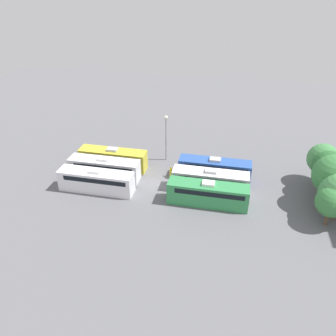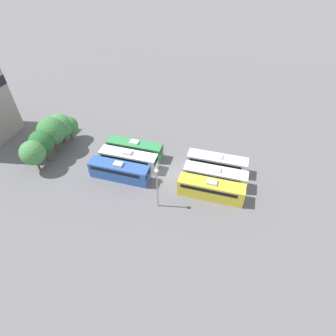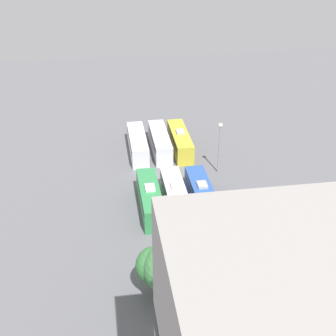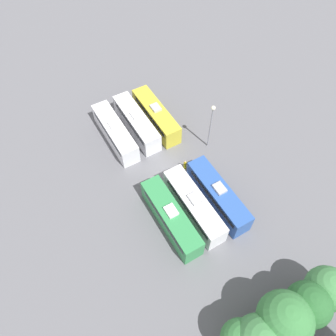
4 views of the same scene
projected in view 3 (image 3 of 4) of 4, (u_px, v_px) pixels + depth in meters
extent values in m
plane|color=slate|center=(167.00, 177.00, 66.39)|extent=(121.93, 121.93, 0.00)
cube|color=gold|center=(180.00, 142.00, 72.84)|extent=(2.49, 10.49, 3.03)
cube|color=black|center=(180.00, 137.00, 72.20)|extent=(2.53, 8.91, 0.67)
cube|color=black|center=(175.00, 123.00, 76.92)|extent=(2.19, 0.08, 1.06)
cube|color=#B2B2B7|center=(180.00, 132.00, 72.00)|extent=(1.20, 1.60, 0.35)
cube|color=silver|center=(160.00, 142.00, 72.59)|extent=(2.49, 10.49, 3.03)
cube|color=black|center=(160.00, 138.00, 71.96)|extent=(2.53, 8.91, 0.67)
cube|color=black|center=(156.00, 124.00, 76.68)|extent=(2.19, 0.08, 1.06)
cube|color=white|center=(160.00, 133.00, 71.76)|extent=(1.20, 1.60, 0.35)
cube|color=silver|center=(138.00, 144.00, 71.99)|extent=(2.49, 10.49, 3.03)
cube|color=black|center=(138.00, 140.00, 71.35)|extent=(2.53, 8.91, 0.67)
cube|color=black|center=(135.00, 126.00, 76.07)|extent=(2.19, 0.08, 1.06)
cube|color=white|center=(137.00, 134.00, 71.15)|extent=(1.20, 1.60, 0.35)
cube|color=#2D56A8|center=(202.00, 196.00, 59.30)|extent=(2.49, 10.49, 3.03)
cube|color=black|center=(202.00, 192.00, 58.66)|extent=(2.53, 8.91, 0.67)
cube|color=black|center=(194.00, 170.00, 63.39)|extent=(2.19, 0.08, 1.06)
cube|color=#B2B2B7|center=(202.00, 185.00, 58.46)|extent=(1.20, 1.60, 0.35)
cube|color=white|center=(175.00, 197.00, 59.12)|extent=(2.49, 10.49, 3.03)
cube|color=black|center=(176.00, 192.00, 58.48)|extent=(2.53, 8.91, 0.67)
cube|color=black|center=(169.00, 171.00, 63.21)|extent=(2.19, 0.08, 1.06)
cube|color=#B2B2B7|center=(175.00, 186.00, 58.29)|extent=(1.20, 1.60, 0.35)
cube|color=#338C4C|center=(150.00, 199.00, 58.70)|extent=(2.49, 10.49, 3.03)
cube|color=black|center=(150.00, 195.00, 58.06)|extent=(2.53, 8.91, 0.67)
cube|color=black|center=(145.00, 173.00, 62.78)|extent=(2.19, 0.08, 1.06)
cube|color=white|center=(150.00, 188.00, 57.86)|extent=(1.20, 1.60, 0.35)
cylinder|color=gold|center=(186.00, 176.00, 65.08)|extent=(0.36, 0.36, 1.49)
sphere|color=tan|center=(186.00, 171.00, 64.65)|extent=(0.24, 0.24, 0.24)
cylinder|color=gray|center=(219.00, 150.00, 65.89)|extent=(0.20, 0.20, 7.21)
sphere|color=#EAE5C6|center=(221.00, 125.00, 64.03)|extent=(0.60, 0.60, 0.60)
cylinder|color=brown|center=(253.00, 277.00, 46.94)|extent=(0.38, 0.38, 2.41)
sphere|color=#428447|center=(256.00, 256.00, 45.59)|extent=(4.35, 4.35, 4.35)
cylinder|color=brown|center=(227.00, 280.00, 46.37)|extent=(0.47, 0.47, 2.66)
sphere|color=#28602D|center=(229.00, 258.00, 44.96)|extent=(4.38, 4.38, 4.38)
cylinder|color=brown|center=(197.00, 281.00, 46.06)|extent=(0.51, 0.51, 2.87)
sphere|color=#387A3D|center=(198.00, 256.00, 44.46)|extent=(5.16, 5.16, 5.16)
cylinder|color=brown|center=(169.00, 290.00, 45.55)|extent=(0.53, 0.53, 2.05)
sphere|color=#428447|center=(169.00, 268.00, 44.17)|extent=(5.02, 5.02, 5.02)
cylinder|color=brown|center=(155.00, 284.00, 46.30)|extent=(0.38, 0.38, 2.10)
sphere|color=#387A3D|center=(155.00, 265.00, 45.14)|extent=(3.74, 3.74, 3.74)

